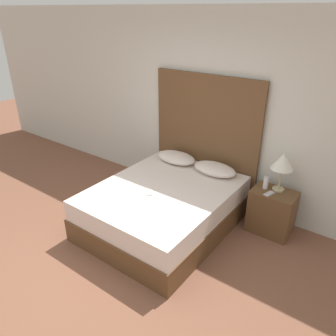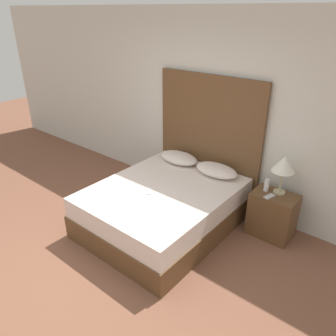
{
  "view_description": "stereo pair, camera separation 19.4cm",
  "coord_description": "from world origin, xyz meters",
  "px_view_note": "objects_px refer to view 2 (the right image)",
  "views": [
    {
      "loc": [
        2.32,
        -1.71,
        2.65
      ],
      "look_at": [
        0.12,
        1.29,
        0.83
      ],
      "focal_mm": 35.0,
      "sensor_mm": 36.0,
      "label": 1
    },
    {
      "loc": [
        2.48,
        -1.59,
        2.65
      ],
      "look_at": [
        0.12,
        1.29,
        0.83
      ],
      "focal_mm": 35.0,
      "sensor_mm": 36.0,
      "label": 2
    }
  ],
  "objects_px": {
    "phone_on_bed": "(149,192)",
    "bed": "(163,207)",
    "table_lamp": "(284,165)",
    "phone_on_nightstand": "(269,196)",
    "nightstand": "(272,215)"
  },
  "relations": [
    {
      "from": "nightstand",
      "to": "phone_on_nightstand",
      "type": "height_order",
      "value": "phone_on_nightstand"
    },
    {
      "from": "phone_on_nightstand",
      "to": "nightstand",
      "type": "bearing_deg",
      "value": 67.42
    },
    {
      "from": "bed",
      "to": "table_lamp",
      "type": "xyz_separation_m",
      "value": [
        1.2,
        0.81,
        0.69
      ]
    },
    {
      "from": "nightstand",
      "to": "table_lamp",
      "type": "distance_m",
      "value": 0.68
    },
    {
      "from": "table_lamp",
      "to": "nightstand",
      "type": "bearing_deg",
      "value": -99.31
    },
    {
      "from": "nightstand",
      "to": "table_lamp",
      "type": "height_order",
      "value": "table_lamp"
    },
    {
      "from": "bed",
      "to": "table_lamp",
      "type": "bearing_deg",
      "value": 34.22
    },
    {
      "from": "bed",
      "to": "nightstand",
      "type": "height_order",
      "value": "nightstand"
    },
    {
      "from": "phone_on_bed",
      "to": "bed",
      "type": "bearing_deg",
      "value": 68.85
    },
    {
      "from": "bed",
      "to": "phone_on_nightstand",
      "type": "distance_m",
      "value": 1.35
    },
    {
      "from": "nightstand",
      "to": "phone_on_nightstand",
      "type": "xyz_separation_m",
      "value": [
        -0.04,
        -0.09,
        0.3
      ]
    },
    {
      "from": "table_lamp",
      "to": "phone_on_nightstand",
      "type": "height_order",
      "value": "table_lamp"
    },
    {
      "from": "table_lamp",
      "to": "bed",
      "type": "bearing_deg",
      "value": -145.78
    },
    {
      "from": "bed",
      "to": "phone_on_nightstand",
      "type": "height_order",
      "value": "phone_on_nightstand"
    },
    {
      "from": "phone_on_bed",
      "to": "nightstand",
      "type": "distance_m",
      "value": 1.59
    }
  ]
}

